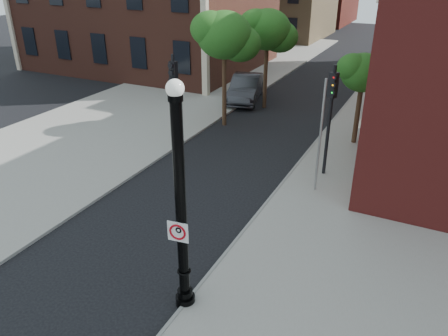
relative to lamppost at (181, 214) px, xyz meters
The scene contains 13 objects.
ground 3.61m from the lamppost, 158.91° to the left, with size 120.00×120.00×0.00m, color black.
sidewalk_right 11.84m from the lamppost, 69.68° to the left, with size 8.00×60.00×0.12m, color gray.
sidewalk_left 21.95m from the lamppost, 120.39° to the left, with size 10.00×50.00×0.12m, color gray.
curb_edge 11.14m from the lamppost, 89.78° to the left, with size 0.10×60.00×0.14m, color gray.
lamppost is the anchor object (origin of this frame).
no_parking_sign 0.46m from the lamppost, 96.67° to the right, with size 0.56×0.11×0.56m.
parked_car 19.36m from the lamppost, 108.89° to the left, with size 1.78×5.12×1.69m, color #313136.
traffic_signal_left 9.90m from the lamppost, 123.18° to the left, with size 0.31×0.40×4.87m.
traffic_signal_right 9.55m from the lamppost, 81.86° to the left, with size 0.39×0.43×4.84m.
utility_pole 7.99m from the lamppost, 79.77° to the left, with size 0.09×0.09×4.68m, color #999999.
street_tree_a 14.52m from the lamppost, 111.87° to the left, with size 3.45×3.11×6.21m.
street_tree_b 18.03m from the lamppost, 104.57° to the left, with size 3.32×3.00×5.98m.
street_tree_c 13.85m from the lamppost, 82.41° to the left, with size 2.55×2.31×4.60m.
Camera 1 is at (7.05, -8.55, 8.60)m, focal length 35.00 mm.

